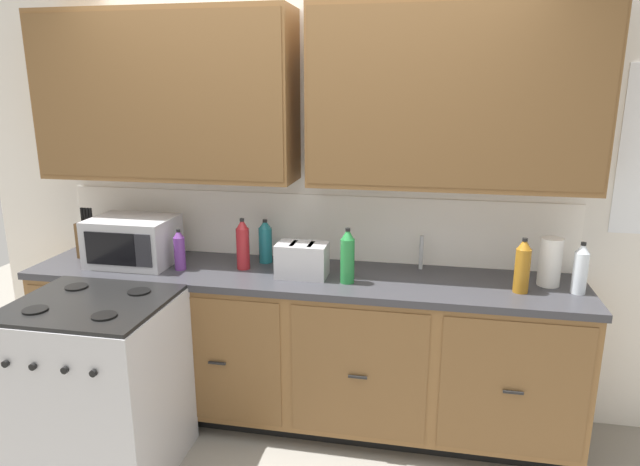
# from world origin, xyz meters

# --- Properties ---
(ground_plane) EXTENTS (8.00, 8.00, 0.00)m
(ground_plane) POSITION_xyz_m (0.00, 0.00, 0.00)
(ground_plane) COLOR gray
(wall_unit) EXTENTS (4.32, 0.40, 2.50)m
(wall_unit) POSITION_xyz_m (0.00, 0.50, 1.68)
(wall_unit) COLOR white
(wall_unit) RESTS_ON ground_plane
(counter_run) EXTENTS (3.15, 0.64, 0.94)m
(counter_run) POSITION_xyz_m (0.00, 0.30, 0.48)
(counter_run) COLOR black
(counter_run) RESTS_ON ground_plane
(stove_range) EXTENTS (0.76, 0.68, 0.95)m
(stove_range) POSITION_xyz_m (-0.91, -0.33, 0.47)
(stove_range) COLOR #B7B7BC
(stove_range) RESTS_ON ground_plane
(microwave) EXTENTS (0.48, 0.37, 0.28)m
(microwave) POSITION_xyz_m (-1.01, 0.28, 1.08)
(microwave) COLOR #B7B7BC
(microwave) RESTS_ON counter_run
(toaster) EXTENTS (0.28, 0.18, 0.19)m
(toaster) POSITION_xyz_m (0.03, 0.25, 1.03)
(toaster) COLOR #B7B7BC
(toaster) RESTS_ON counter_run
(knife_block) EXTENTS (0.11, 0.14, 0.31)m
(knife_block) POSITION_xyz_m (-1.35, 0.37, 1.05)
(knife_block) COLOR brown
(knife_block) RESTS_ON counter_run
(sink_faucet) EXTENTS (0.02, 0.02, 0.20)m
(sink_faucet) POSITION_xyz_m (0.68, 0.51, 1.04)
(sink_faucet) COLOR #B2B5BA
(sink_faucet) RESTS_ON counter_run
(paper_towel_roll) EXTENTS (0.12, 0.12, 0.26)m
(paper_towel_roll) POSITION_xyz_m (1.36, 0.36, 1.07)
(paper_towel_roll) COLOR white
(paper_towel_roll) RESTS_ON counter_run
(bottle_clear) EXTENTS (0.07, 0.07, 0.27)m
(bottle_clear) POSITION_xyz_m (1.49, 0.27, 1.07)
(bottle_clear) COLOR silver
(bottle_clear) RESTS_ON counter_run
(bottle_green) EXTENTS (0.08, 0.08, 0.30)m
(bottle_green) POSITION_xyz_m (0.30, 0.20, 1.09)
(bottle_green) COLOR #237A38
(bottle_green) RESTS_ON counter_run
(bottle_teal) EXTENTS (0.08, 0.08, 0.27)m
(bottle_teal) POSITION_xyz_m (-0.24, 0.46, 1.07)
(bottle_teal) COLOR #1E707A
(bottle_teal) RESTS_ON counter_run
(bottle_red) EXTENTS (0.08, 0.08, 0.30)m
(bottle_red) POSITION_xyz_m (-0.33, 0.31, 1.09)
(bottle_red) COLOR maroon
(bottle_red) RESTS_ON counter_run
(bottle_violet) EXTENTS (0.06, 0.06, 0.24)m
(bottle_violet) POSITION_xyz_m (-0.69, 0.23, 1.06)
(bottle_violet) COLOR #663384
(bottle_violet) RESTS_ON counter_run
(bottle_amber) EXTENTS (0.08, 0.08, 0.29)m
(bottle_amber) POSITION_xyz_m (1.20, 0.23, 1.08)
(bottle_amber) COLOR #9E6619
(bottle_amber) RESTS_ON counter_run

